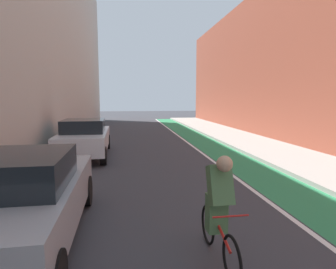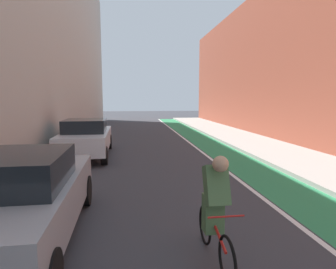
% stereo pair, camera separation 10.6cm
% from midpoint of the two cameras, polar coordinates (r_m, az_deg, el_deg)
% --- Properties ---
extents(ground_plane, '(87.88, 87.88, 0.00)m').
position_cam_midpoint_polar(ground_plane, '(11.21, -2.05, -4.95)').
color(ground_plane, '#38383D').
extents(bike_lane_paint, '(1.60, 39.94, 0.00)m').
position_cam_midpoint_polar(bike_lane_paint, '(13.73, 9.91, -2.80)').
color(bike_lane_paint, '#2D8451').
rests_on(bike_lane_paint, ground).
extents(lane_divider_stripe, '(0.12, 39.94, 0.00)m').
position_cam_midpoint_polar(lane_divider_stripe, '(13.49, 6.25, -2.91)').
color(lane_divider_stripe, white).
rests_on(lane_divider_stripe, ground).
extents(sidewalk_right, '(3.04, 39.94, 0.14)m').
position_cam_midpoint_polar(sidewalk_right, '(14.57, 18.68, -2.23)').
color(sidewalk_right, '#A8A59E').
rests_on(sidewalk_right, ground).
extents(building_facade_left, '(3.00, 39.94, 12.61)m').
position_cam_midpoint_polar(building_facade_left, '(14.29, -28.21, 22.41)').
color(building_facade_left, '#B2ADA3').
rests_on(building_facade_left, ground).
extents(building_facade_right, '(2.40, 35.94, 8.98)m').
position_cam_midpoint_polar(building_facade_right, '(17.58, 24.58, 13.51)').
color(building_facade_right, '#9E4C38').
rests_on(building_facade_right, ground).
extents(parked_sedan_silver, '(2.00, 4.29, 1.53)m').
position_cam_midpoint_polar(parked_sedan_silver, '(5.23, -27.58, -11.11)').
color(parked_sedan_silver, '#9EA0A8').
rests_on(parked_sedan_silver, ground).
extents(parked_sedan_white, '(1.95, 4.49, 1.53)m').
position_cam_midpoint_polar(parked_sedan_white, '(12.08, -15.75, -0.56)').
color(parked_sedan_white, silver).
rests_on(parked_sedan_white, ground).
extents(cyclist_mid, '(0.48, 1.68, 1.60)m').
position_cam_midpoint_polar(cyclist_mid, '(4.26, 10.08, -13.66)').
color(cyclist_mid, black).
rests_on(cyclist_mid, ground).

